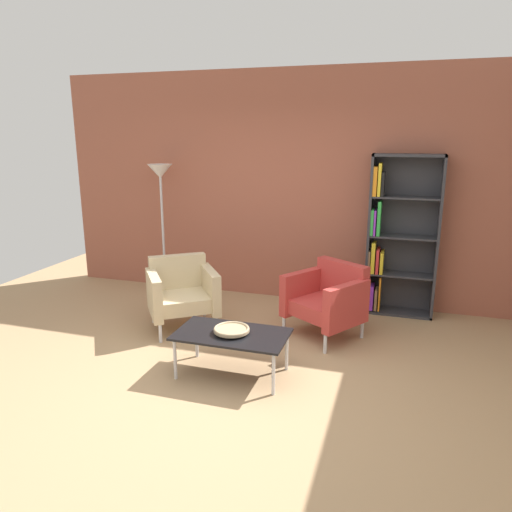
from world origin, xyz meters
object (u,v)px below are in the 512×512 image
object	(u,v)px
bookshelf_tall	(395,238)
coffee_table_low	(232,336)
armchair_corner_red	(328,298)
floor_lamp_torchiere	(161,187)
decorative_bowl	(232,329)
armchair_spare_guest	(182,292)

from	to	relation	value
bookshelf_tall	coffee_table_low	size ratio (longest dim) A/B	1.90
coffee_table_low	armchair_corner_red	xyz separation A→B (m)	(0.67, 1.14, 0.05)
bookshelf_tall	floor_lamp_torchiere	size ratio (longest dim) A/B	1.09
armchair_corner_red	floor_lamp_torchiere	xyz separation A→B (m)	(-2.34, 0.75, 1.03)
decorative_bowl	armchair_corner_red	bearing A→B (deg)	59.43
coffee_table_low	decorative_bowl	bearing A→B (deg)	45.00
bookshelf_tall	coffee_table_low	world-z (taller)	bookshelf_tall
bookshelf_tall	armchair_spare_guest	bearing A→B (deg)	-151.95
bookshelf_tall	armchair_spare_guest	size ratio (longest dim) A/B	2.01
armchair_spare_guest	bookshelf_tall	bearing A→B (deg)	-8.22
coffee_table_low	armchair_corner_red	distance (m)	1.32
bookshelf_tall	coffee_table_low	distance (m)	2.51
coffee_table_low	floor_lamp_torchiere	world-z (taller)	floor_lamp_torchiere
armchair_spare_guest	coffee_table_low	bearing A→B (deg)	-80.11
decorative_bowl	armchair_corner_red	distance (m)	1.32
coffee_table_low	floor_lamp_torchiere	xyz separation A→B (m)	(-1.67, 1.89, 1.08)
armchair_corner_red	floor_lamp_torchiere	size ratio (longest dim) A/B	0.54
bookshelf_tall	floor_lamp_torchiere	distance (m)	3.02
bookshelf_tall	armchair_corner_red	bearing A→B (deg)	-124.44
bookshelf_tall	armchair_spare_guest	world-z (taller)	bookshelf_tall
armchair_spare_guest	armchair_corner_red	size ratio (longest dim) A/B	1.01
decorative_bowl	armchair_corner_red	size ratio (longest dim) A/B	0.34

